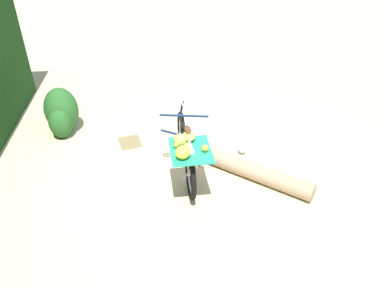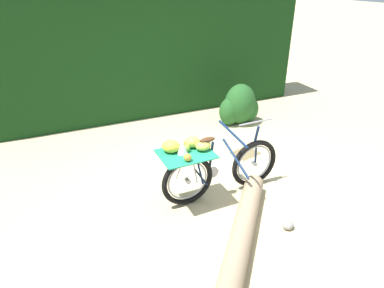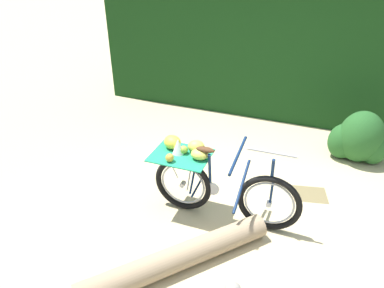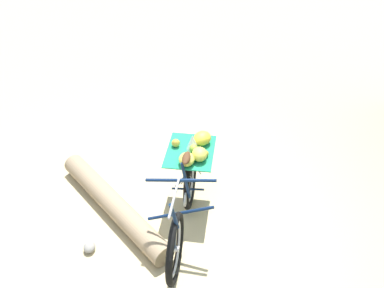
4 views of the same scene
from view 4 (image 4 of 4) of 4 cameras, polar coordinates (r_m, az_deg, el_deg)
ground_plane at (r=4.60m, az=-0.41°, el=-13.51°), size 60.00×60.00×0.00m
bicycle at (r=4.39m, az=-0.85°, el=-7.16°), size 1.80×0.83×1.03m
fallen_log at (r=4.88m, az=-11.34°, el=-8.50°), size 1.81×1.44×0.26m
path_stone at (r=4.60m, az=-14.61°, el=-14.23°), size 0.15×0.13×0.10m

